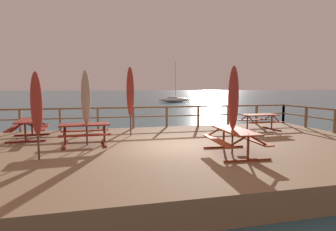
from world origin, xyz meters
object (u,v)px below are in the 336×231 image
at_px(patio_umbrella_tall_mid_left, 130,92).
at_px(patio_umbrella_tall_back_right, 37,104).
at_px(picnic_table_front_left, 85,130).
at_px(picnic_table_front_right, 29,125).
at_px(picnic_table_back_right, 260,119).
at_px(picnic_table_mid_centre, 235,136).
at_px(sailboat_distant, 174,99).
at_px(patio_umbrella_short_back, 86,98).
at_px(patio_umbrella_tall_back_left, 233,98).

xyz_separation_m(patio_umbrella_tall_mid_left, patio_umbrella_tall_back_right, (-2.98, -3.44, -0.27)).
distance_m(picnic_table_front_left, patio_umbrella_tall_mid_left, 2.75).
height_order(picnic_table_front_right, picnic_table_front_left, same).
relative_size(picnic_table_back_right, patio_umbrella_tall_back_right, 0.70).
bearing_deg(patio_umbrella_tall_mid_left, patio_umbrella_tall_back_right, -130.85).
xyz_separation_m(picnic_table_mid_centre, picnic_table_front_left, (-4.58, 2.50, -0.01)).
height_order(picnic_table_front_left, patio_umbrella_tall_mid_left, patio_umbrella_tall_mid_left).
distance_m(picnic_table_front_left, sailboat_distant, 43.18).
height_order(patio_umbrella_tall_back_right, patio_umbrella_short_back, patio_umbrella_short_back).
xyz_separation_m(picnic_table_mid_centre, picnic_table_back_right, (3.50, 4.22, -0.01)).
xyz_separation_m(picnic_table_front_right, sailboat_distant, (16.37, 38.98, -0.72)).
relative_size(picnic_table_back_right, patio_umbrella_short_back, 0.66).
relative_size(picnic_table_mid_centre, patio_umbrella_tall_back_right, 0.89).
bearing_deg(picnic_table_mid_centre, sailboat_distant, 77.59).
relative_size(patio_umbrella_tall_back_right, sailboat_distant, 0.32).
height_order(patio_umbrella_tall_mid_left, sailboat_distant, sailboat_distant).
height_order(picnic_table_mid_centre, picnic_table_back_right, same).
distance_m(picnic_table_mid_centre, patio_umbrella_tall_back_left, 1.16).
relative_size(picnic_table_front_left, patio_umbrella_short_back, 0.67).
distance_m(patio_umbrella_tall_back_left, patio_umbrella_tall_mid_left, 4.92).
height_order(picnic_table_back_right, patio_umbrella_short_back, patio_umbrella_short_back).
xyz_separation_m(patio_umbrella_tall_back_left, patio_umbrella_short_back, (-4.44, 2.45, -0.03)).
distance_m(picnic_table_mid_centre, picnic_table_front_right, 8.10).
distance_m(picnic_table_front_right, picnic_table_front_left, 2.91).
relative_size(patio_umbrella_tall_back_left, patio_umbrella_tall_mid_left, 0.92).
relative_size(picnic_table_mid_centre, patio_umbrella_tall_mid_left, 0.76).
distance_m(picnic_table_mid_centre, patio_umbrella_tall_back_right, 5.88).
distance_m(picnic_table_front_left, patio_umbrella_short_back, 1.14).
height_order(picnic_table_front_right, patio_umbrella_tall_mid_left, patio_umbrella_tall_mid_left).
height_order(picnic_table_back_right, picnic_table_front_right, same).
relative_size(patio_umbrella_tall_mid_left, sailboat_distant, 0.38).
relative_size(picnic_table_front_left, sailboat_distant, 0.23).
bearing_deg(patio_umbrella_tall_back_left, patio_umbrella_tall_mid_left, 123.27).
bearing_deg(picnic_table_front_left, patio_umbrella_short_back, -35.91).
relative_size(picnic_table_mid_centre, picnic_table_back_right, 1.27).
height_order(picnic_table_front_left, patio_umbrella_short_back, patio_umbrella_short_back).
relative_size(picnic_table_back_right, sailboat_distant, 0.23).
xyz_separation_m(picnic_table_back_right, sailboat_distant, (6.02, 39.09, -0.71)).
xyz_separation_m(picnic_table_back_right, patio_umbrella_tall_back_right, (-9.25, -3.54, 1.04)).
bearing_deg(picnic_table_mid_centre, patio_umbrella_tall_mid_left, 123.96).
bearing_deg(patio_umbrella_short_back, patio_umbrella_tall_back_left, -28.91).
distance_m(picnic_table_front_left, patio_umbrella_tall_back_right, 2.41).
relative_size(picnic_table_front_left, patio_umbrella_tall_back_right, 0.71).
distance_m(patio_umbrella_tall_mid_left, patio_umbrella_tall_back_right, 4.56).
distance_m(picnic_table_front_right, patio_umbrella_tall_back_right, 3.95).
bearing_deg(patio_umbrella_tall_mid_left, picnic_table_front_left, -138.12).
xyz_separation_m(patio_umbrella_tall_mid_left, sailboat_distant, (12.30, 39.19, -2.02)).
xyz_separation_m(picnic_table_front_right, picnic_table_front_left, (2.27, -1.82, -0.01)).
bearing_deg(patio_umbrella_short_back, picnic_table_front_left, 144.09).
height_order(picnic_table_front_right, patio_umbrella_tall_back_right, patio_umbrella_tall_back_right).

